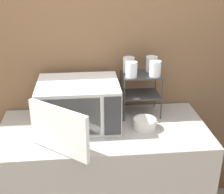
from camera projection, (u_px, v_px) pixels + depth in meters
The scene contains 9 objects.
wall_back at pixel (99, 57), 2.31m from camera, with size 8.00×0.06×2.60m.
counter at pixel (104, 181), 2.32m from camera, with size 1.43×0.67×0.91m.
microwave at pixel (78, 105), 2.11m from camera, with size 0.56×0.70×0.31m.
dish_rack at pixel (141, 86), 2.23m from camera, with size 0.28×0.21×0.32m.
glass_front_left at pixel (131, 69), 2.12m from camera, with size 0.08×0.08×0.11m.
glass_back_right at pixel (151, 64), 2.23m from camera, with size 0.08×0.08×0.11m.
glass_front_right at pixel (155, 69), 2.14m from camera, with size 0.08×0.08×0.11m.
glass_back_left at pixel (129, 65), 2.21m from camera, with size 0.08×0.08×0.11m.
bowl at pixel (145, 124), 2.11m from camera, with size 0.15×0.15×0.07m.
Camera 1 is at (-0.13, -1.52, 1.97)m, focal length 50.00 mm.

